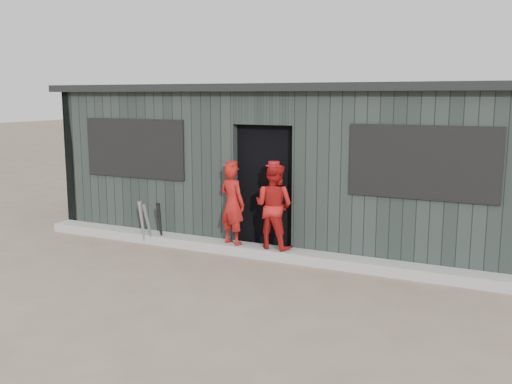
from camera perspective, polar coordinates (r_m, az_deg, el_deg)
The scene contains 9 objects.
ground at distance 7.32m, azimuth -6.27°, elevation -9.88°, with size 80.00×80.00×0.00m, color #766251.
curb at distance 8.82m, azimuth 0.06°, elevation -5.92°, with size 8.00×0.36×0.15m, color #9D9D98.
bat_left at distance 9.59m, azimuth -11.31°, elevation -3.01°, with size 0.07×0.07×0.74m, color #9898A0.
bat_mid at distance 9.53m, azimuth -10.72°, elevation -3.18°, with size 0.07×0.07×0.71m, color gray.
bat_right at distance 9.49m, azimuth -9.57°, elevation -3.14°, with size 0.07×0.07×0.74m, color black.
player_red_left at distance 8.82m, azimuth -2.39°, elevation -1.19°, with size 0.46×0.30×1.27m, color maroon.
player_red_right at distance 8.58m, azimuth 1.78°, elevation -1.40°, with size 0.63×0.49×1.30m, color #B21715.
player_grey_back at distance 8.88m, azimuth 4.88°, elevation -2.50°, with size 0.57×0.37×1.16m, color silver.
dugout at distance 10.10m, azimuth 4.24°, elevation 3.06°, with size 8.30×3.30×2.62m.
Camera 1 is at (3.71, -5.82, 2.44)m, focal length 40.00 mm.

